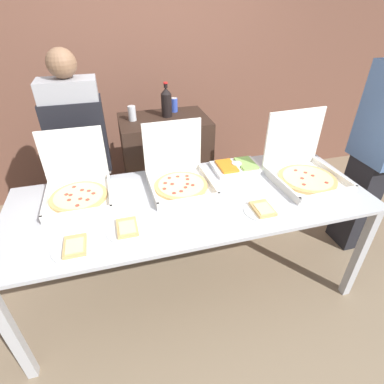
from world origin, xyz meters
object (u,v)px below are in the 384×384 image
at_px(pizza_box_far_right, 304,169).
at_px(pizza_box_near_right, 78,187).
at_px(paper_plate_front_center, 263,209).
at_px(person_server_vest, 82,154).
at_px(paper_plate_front_left, 127,228).
at_px(veggie_tray, 236,167).
at_px(soda_can_silver, 132,113).
at_px(paper_plate_front_right, 75,247).
at_px(pizza_box_far_left, 179,176).
at_px(soda_can_colored, 174,105).
at_px(soda_bottle, 166,102).
at_px(person_guest_cap, 375,151).

bearing_deg(pizza_box_far_right, pizza_box_near_right, 170.03).
distance_m(paper_plate_front_center, person_server_vest, 1.45).
bearing_deg(paper_plate_front_left, veggie_tray, 29.44).
height_order(soda_can_silver, person_server_vest, person_server_vest).
bearing_deg(paper_plate_front_right, pizza_box_far_left, 34.37).
relative_size(soda_can_silver, person_server_vest, 0.07).
distance_m(pizza_box_far_right, soda_can_colored, 1.27).
bearing_deg(soda_bottle, soda_can_colored, 50.64).
bearing_deg(person_server_vest, pizza_box_far_right, 158.32).
bearing_deg(pizza_box_far_left, paper_plate_front_center, -46.44).
bearing_deg(paper_plate_front_center, paper_plate_front_right, -178.40).
bearing_deg(person_server_vest, soda_can_colored, -156.34).
height_order(paper_plate_front_center, soda_can_colored, soda_can_colored).
bearing_deg(person_guest_cap, paper_plate_front_left, 99.17).
relative_size(veggie_tray, soda_can_colored, 2.95).
distance_m(pizza_box_near_right, soda_bottle, 1.07).
distance_m(soda_can_colored, person_server_vest, 0.93).
bearing_deg(pizza_box_far_right, soda_can_silver, 140.07).
bearing_deg(paper_plate_front_center, pizza_box_near_right, 156.42).
bearing_deg(paper_plate_front_center, veggie_tray, 84.70).
xyz_separation_m(paper_plate_front_center, person_guest_cap, (1.19, 0.38, 0.08)).
xyz_separation_m(paper_plate_front_right, soda_can_colored, (0.86, 1.32, 0.31)).
distance_m(soda_can_silver, soda_can_colored, 0.41).
height_order(paper_plate_front_center, soda_bottle, soda_bottle).
xyz_separation_m(paper_plate_front_right, veggie_tray, (1.20, 0.59, 0.01)).
relative_size(soda_bottle, soda_can_silver, 2.36).
relative_size(pizza_box_far_left, soda_bottle, 1.55).
bearing_deg(pizza_box_near_right, pizza_box_far_left, -4.33).
bearing_deg(pizza_box_far_left, veggie_tray, 11.57).
xyz_separation_m(pizza_box_far_right, person_server_vest, (-1.59, 0.63, 0.03)).
relative_size(soda_can_colored, person_guest_cap, 0.07).
bearing_deg(soda_bottle, person_server_vest, -161.02).
xyz_separation_m(pizza_box_far_right, paper_plate_front_left, (-1.33, -0.25, -0.07)).
xyz_separation_m(soda_can_silver, person_guest_cap, (1.87, -0.78, -0.23)).
xyz_separation_m(pizza_box_far_left, soda_can_colored, (0.16, 0.84, 0.25)).
xyz_separation_m(pizza_box_far_left, veggie_tray, (0.49, 0.11, -0.05)).
bearing_deg(soda_bottle, pizza_box_far_right, -46.45).
xyz_separation_m(paper_plate_front_left, soda_can_silver, (0.18, 1.11, 0.31)).
relative_size(pizza_box_far_right, pizza_box_near_right, 1.16).
bearing_deg(soda_can_colored, pizza_box_far_left, -100.96).
height_order(soda_can_colored, person_guest_cap, person_guest_cap).
bearing_deg(veggie_tray, soda_bottle, 124.15).
relative_size(pizza_box_far_right, person_guest_cap, 0.28).
bearing_deg(veggie_tray, paper_plate_front_center, -95.30).
distance_m(paper_plate_front_center, veggie_tray, 0.56).
height_order(paper_plate_front_center, soda_can_silver, soda_can_silver).
height_order(pizza_box_near_right, paper_plate_front_center, pizza_box_near_right).
bearing_deg(veggie_tray, pizza_box_near_right, -176.98).
relative_size(veggie_tray, person_server_vest, 0.21).
bearing_deg(paper_plate_front_center, soda_can_colored, 102.24).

